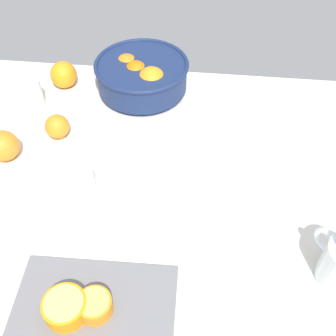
% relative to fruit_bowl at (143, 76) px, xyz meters
% --- Properties ---
extents(ground_plane, '(1.26, 0.95, 0.03)m').
position_rel_fruit_bowl_xyz_m(ground_plane, '(0.08, -0.36, -0.07)').
color(ground_plane, silver).
extents(fruit_bowl, '(0.28, 0.28, 0.11)m').
position_rel_fruit_bowl_xyz_m(fruit_bowl, '(0.00, 0.00, 0.00)').
color(fruit_bowl, navy).
rests_on(fruit_bowl, ground_plane).
extents(juice_glass, '(0.07, 0.07, 0.11)m').
position_rel_fruit_bowl_xyz_m(juice_glass, '(-0.08, -0.43, -0.01)').
color(juice_glass, white).
rests_on(juice_glass, ground_plane).
extents(second_glass, '(0.06, 0.06, 0.09)m').
position_rel_fruit_bowl_xyz_m(second_glass, '(-0.31, -0.11, -0.01)').
color(second_glass, white).
rests_on(second_glass, ground_plane).
extents(cutting_board, '(0.32, 0.22, 0.01)m').
position_rel_fruit_bowl_xyz_m(cutting_board, '(0.01, -0.71, -0.05)').
color(cutting_board, slate).
rests_on(cutting_board, ground_plane).
extents(orange_half_0, '(0.08, 0.08, 0.04)m').
position_rel_fruit_bowl_xyz_m(orange_half_0, '(-0.04, -0.71, -0.02)').
color(orange_half_0, orange).
rests_on(orange_half_0, cutting_board).
extents(orange_half_1, '(0.07, 0.07, 0.04)m').
position_rel_fruit_bowl_xyz_m(orange_half_1, '(0.01, -0.70, -0.02)').
color(orange_half_1, orange).
rests_on(orange_half_1, cutting_board).
extents(loose_orange_0, '(0.08, 0.08, 0.08)m').
position_rel_fruit_bowl_xyz_m(loose_orange_0, '(-0.31, -0.32, -0.01)').
color(loose_orange_0, orange).
rests_on(loose_orange_0, ground_plane).
extents(loose_orange_1, '(0.07, 0.07, 0.07)m').
position_rel_fruit_bowl_xyz_m(loose_orange_1, '(-0.20, -0.22, -0.02)').
color(loose_orange_1, orange).
rests_on(loose_orange_1, ground_plane).
extents(loose_orange_2, '(0.08, 0.08, 0.08)m').
position_rel_fruit_bowl_xyz_m(loose_orange_2, '(-0.24, -0.00, -0.01)').
color(loose_orange_2, orange).
rests_on(loose_orange_2, ground_plane).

